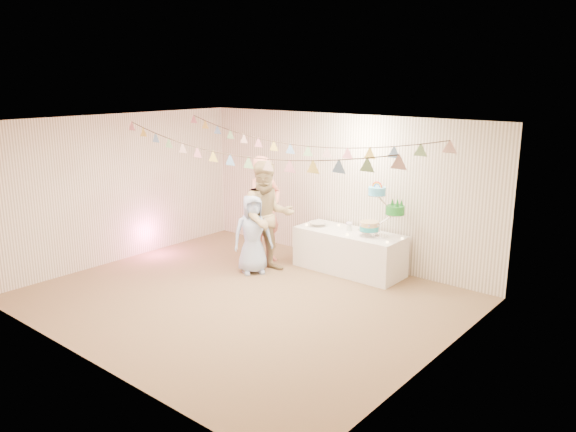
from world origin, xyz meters
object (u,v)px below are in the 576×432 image
Objects in this scene: table at (349,251)px; person_adult_b at (267,217)px; person_adult_a at (265,210)px; cake_stand at (381,208)px; person_child at (253,234)px.

table is 0.98× the size of person_adult_b.
person_adult_a is 1.00× the size of person_adult_b.
table is 0.99m from cake_stand.
person_adult_a reaches higher than table.
person_adult_a is at bearing -163.84° from cake_stand.
person_adult_a is (-1.99, -0.58, -0.23)m from cake_stand.
table is at bearing -13.98° from person_child.
table is at bearing -16.38° from person_adult_b.
cake_stand is 1.88m from person_adult_b.
person_adult_b is (-1.07, -0.87, 0.59)m from table.
person_child is (-1.20, -1.09, 0.32)m from table.
cake_stand is 0.45× the size of person_adult_a.
cake_stand is 0.63× the size of person_child.
cake_stand is at bearing 5.19° from table.
cake_stand is 0.45× the size of person_adult_b.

